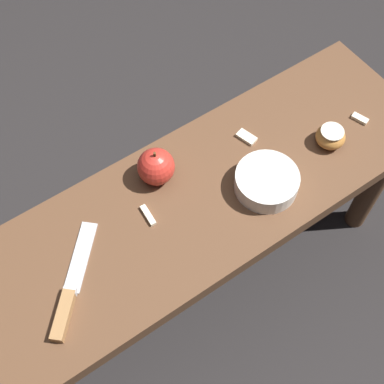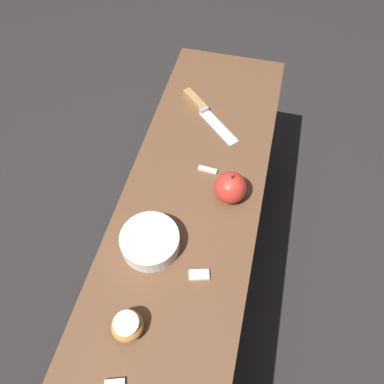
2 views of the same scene
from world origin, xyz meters
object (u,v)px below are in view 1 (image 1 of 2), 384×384
apple_whole (156,167)px  apple_cut (331,137)px  bowl (267,182)px  wooden_bench (190,220)px  knife (69,297)px

apple_whole → apple_cut: 0.39m
apple_whole → apple_cut: bearing=-21.1°
apple_whole → bowl: bearing=-40.7°
apple_cut → wooden_bench: bearing=172.0°
knife → apple_cut: 0.64m
apple_cut → bowl: (-0.19, -0.01, -0.00)m
wooden_bench → apple_whole: 0.15m
knife → apple_whole: (0.28, 0.13, 0.03)m
apple_cut → bowl: size_ratio=0.49×
apple_whole → bowl: size_ratio=0.67×
knife → apple_whole: 0.31m
apple_whole → knife: bearing=-154.4°
knife → apple_whole: apple_whole is taller
wooden_bench → knife: size_ratio=5.85×
wooden_bench → apple_whole: (-0.02, 0.09, 0.12)m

